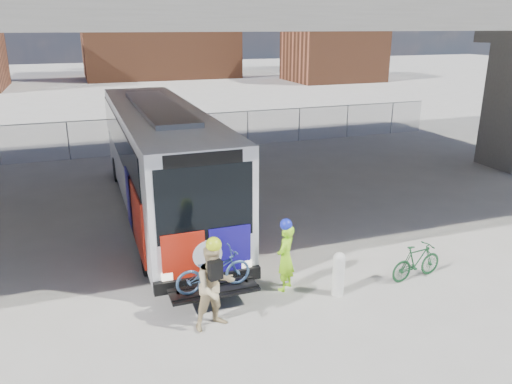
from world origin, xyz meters
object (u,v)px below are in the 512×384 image
cyclist_tan (215,286)px  bike_parked (417,262)px  bus (160,152)px  cyclist_hivis (285,256)px  bollard (338,272)px

cyclist_tan → bike_parked: 5.36m
bus → bike_parked: bearing=-53.4°
cyclist_hivis → cyclist_tan: cyclist_tan is taller
bus → bike_parked: 8.82m
cyclist_tan → bike_parked: (5.33, 0.34, -0.51)m
bollard → cyclist_hivis: bearing=147.5°
bollard → cyclist_tan: (-3.08, -0.29, 0.38)m
bus → cyclist_hivis: bearing=-73.7°
bus → cyclist_tan: (-0.16, -7.30, -1.14)m
bus → bollard: bus is taller
bollard → cyclist_tan: bearing=-174.6°
bike_parked → bollard: bearing=84.2°
bus → bike_parked: (5.17, -6.96, -1.64)m
cyclist_hivis → cyclist_tan: (-2.01, -0.97, 0.09)m
cyclist_hivis → bus: bearing=-115.3°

